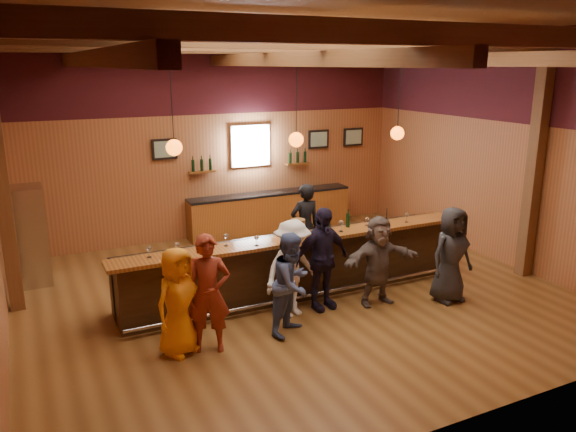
{
  "coord_description": "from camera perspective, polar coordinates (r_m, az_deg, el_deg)",
  "views": [
    {
      "loc": [
        -4.07,
        -8.08,
        3.89
      ],
      "look_at": [
        0.0,
        0.3,
        1.35
      ],
      "focal_mm": 35.0,
      "sensor_mm": 36.0,
      "label": 1
    }
  ],
  "objects": [
    {
      "name": "ice_bucket",
      "position": [
        9.38,
        1.01,
        -1.14
      ],
      "size": [
        0.25,
        0.25,
        0.27
      ],
      "primitive_type": "cylinder",
      "color": "olive",
      "rests_on": "bar_counter"
    },
    {
      "name": "wine_shelves",
      "position": [
        13.11,
        -3.71,
        5.24
      ],
      "size": [
        3.0,
        0.18,
        0.3
      ],
      "color": "brown",
      "rests_on": "room"
    },
    {
      "name": "customer_navy",
      "position": [
        9.07,
        3.45,
        -4.36
      ],
      "size": [
        1.04,
        0.53,
        1.7
      ],
      "primitive_type": "imported",
      "rotation": [
        0.0,
        0.0,
        0.12
      ],
      "color": "black",
      "rests_on": "ground"
    },
    {
      "name": "customer_brown",
      "position": [
        9.37,
        9.13,
        -4.49
      ],
      "size": [
        1.42,
        0.49,
        1.51
      ],
      "primitive_type": "imported",
      "rotation": [
        0.0,
        0.0,
        -0.03
      ],
      "color": "#655750",
      "rests_on": "ground"
    },
    {
      "name": "back_bar_cabinet",
      "position": [
        13.37,
        -1.78,
        0.44
      ],
      "size": [
        4.0,
        0.52,
        0.95
      ],
      "color": "brown",
      "rests_on": "ground"
    },
    {
      "name": "customer_white",
      "position": [
        8.81,
        0.44,
        -5.37
      ],
      "size": [
        1.12,
        0.8,
        1.58
      ],
      "primitive_type": "imported",
      "rotation": [
        0.0,
        0.0,
        0.22
      ],
      "color": "white",
      "rests_on": "ground"
    },
    {
      "name": "pendant_lights",
      "position": [
        9.13,
        0.83,
        7.81
      ],
      "size": [
        4.24,
        0.24,
        1.37
      ],
      "color": "black",
      "rests_on": "room"
    },
    {
      "name": "customer_orange",
      "position": [
        7.85,
        -11.11,
        -8.51
      ],
      "size": [
        0.89,
        0.77,
        1.53
      ],
      "primitive_type": "imported",
      "rotation": [
        0.0,
        0.0,
        0.47
      ],
      "color": "orange",
      "rests_on": "ground"
    },
    {
      "name": "glass_d",
      "position": [
        8.84,
        -3.21,
        -2.27
      ],
      "size": [
        0.08,
        0.08,
        0.17
      ],
      "color": "silver",
      "rests_on": "bar_counter"
    },
    {
      "name": "glass_b",
      "position": [
        8.62,
        -11.2,
        -2.96
      ],
      "size": [
        0.08,
        0.08,
        0.18
      ],
      "color": "silver",
      "rests_on": "bar_counter"
    },
    {
      "name": "bottle_a",
      "position": [
        9.65,
        4.09,
        -0.68
      ],
      "size": [
        0.08,
        0.08,
        0.35
      ],
      "color": "black",
      "rests_on": "bar_counter"
    },
    {
      "name": "framed_pictures",
      "position": [
        13.44,
        -0.39,
        7.59
      ],
      "size": [
        5.35,
        0.05,
        0.45
      ],
      "color": "black",
      "rests_on": "room"
    },
    {
      "name": "glass_c",
      "position": [
        8.87,
        -6.31,
        -2.13
      ],
      "size": [
        0.09,
        0.09,
        0.2
      ],
      "color": "silver",
      "rests_on": "bar_counter"
    },
    {
      "name": "room",
      "position": [
        9.13,
        0.68,
        10.99
      ],
      "size": [
        9.04,
        9.0,
        4.52
      ],
      "color": "brown",
      "rests_on": "ground"
    },
    {
      "name": "glass_a",
      "position": [
        8.55,
        -13.95,
        -3.3
      ],
      "size": [
        0.08,
        0.08,
        0.18
      ],
      "color": "silver",
      "rests_on": "bar_counter"
    },
    {
      "name": "glass_e",
      "position": [
        9.07,
        -0.53,
        -1.67
      ],
      "size": [
        0.09,
        0.09,
        0.2
      ],
      "color": "silver",
      "rests_on": "bar_counter"
    },
    {
      "name": "customer_denim",
      "position": [
        8.28,
        0.43,
        -6.86
      ],
      "size": [
        0.95,
        0.9,
        1.55
      ],
      "primitive_type": "imported",
      "rotation": [
        0.0,
        0.0,
        0.58
      ],
      "color": "#465A8D",
      "rests_on": "ground"
    },
    {
      "name": "glass_f",
      "position": [
        9.61,
        5.42,
        -0.75
      ],
      "size": [
        0.09,
        0.09,
        0.2
      ],
      "color": "silver",
      "rests_on": "bar_counter"
    },
    {
      "name": "glass_h",
      "position": [
        10.36,
        11.97,
        0.08
      ],
      "size": [
        0.08,
        0.08,
        0.18
      ],
      "color": "silver",
      "rests_on": "bar_counter"
    },
    {
      "name": "stainless_fridge",
      "position": [
        11.09,
        -25.05,
        -1.87
      ],
      "size": [
        0.7,
        0.7,
        1.8
      ],
      "primitive_type": "cube",
      "color": "silver",
      "rests_on": "ground"
    },
    {
      "name": "customer_redvest",
      "position": [
        7.83,
        -8.09,
        -7.83
      ],
      "size": [
        0.71,
        0.59,
        1.68
      ],
      "primitive_type": "imported",
      "rotation": [
        0.0,
        0.0,
        -0.35
      ],
      "color": "maroon",
      "rests_on": "ground"
    },
    {
      "name": "bottle_b",
      "position": [
        9.89,
        6.11,
        -0.4
      ],
      "size": [
        0.07,
        0.07,
        0.32
      ],
      "color": "black",
      "rests_on": "bar_counter"
    },
    {
      "name": "bartender",
      "position": [
        10.84,
        1.72,
        -1.06
      ],
      "size": [
        0.63,
        0.42,
        1.69
      ],
      "primitive_type": "imported",
      "rotation": [
        0.0,
        0.0,
        3.17
      ],
      "color": "black",
      "rests_on": "ground"
    },
    {
      "name": "glass_g",
      "position": [
        10.02,
        8.02,
        -0.34
      ],
      "size": [
        0.07,
        0.07,
        0.16
      ],
      "color": "silver",
      "rests_on": "bar_counter"
    },
    {
      "name": "window",
      "position": [
        13.11,
        -3.86,
        7.14
      ],
      "size": [
        0.95,
        0.09,
        0.95
      ],
      "color": "silver",
      "rests_on": "room"
    },
    {
      "name": "bar_counter",
      "position": [
        9.79,
        0.47,
        -4.88
      ],
      "size": [
        6.3,
        1.07,
        1.11
      ],
      "color": "black",
      "rests_on": "ground"
    },
    {
      "name": "customer_dark",
      "position": [
        9.74,
        16.24,
        -3.79
      ],
      "size": [
        0.82,
        0.55,
        1.63
      ],
      "primitive_type": "imported",
      "rotation": [
        0.0,
        0.0,
        0.04
      ],
      "color": "#272729",
      "rests_on": "ground"
    }
  ]
}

